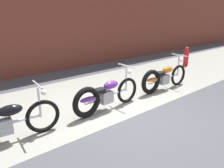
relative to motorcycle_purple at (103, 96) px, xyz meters
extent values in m
plane|color=#47474C|center=(0.26, -0.69, -0.40)|extent=(80.00, 80.00, 0.00)
cube|color=gray|center=(0.26, 1.06, -0.40)|extent=(36.00, 3.50, 0.01)
torus|color=black|center=(-1.51, -0.01, -0.06)|extent=(0.68, 0.14, 0.68)
cylinder|color=silver|center=(-2.16, 0.05, -0.02)|extent=(1.23, 0.17, 0.06)
cube|color=#99999E|center=(-2.24, 0.06, -0.06)|extent=(0.34, 0.25, 0.28)
ellipsoid|color=black|center=(-2.08, 0.04, 0.22)|extent=(0.46, 0.23, 0.20)
cylinder|color=silver|center=(-1.55, 0.00, 0.25)|extent=(0.05, 0.05, 0.62)
cylinder|color=silver|center=(-1.55, 0.00, 0.61)|extent=(0.08, 0.58, 0.03)
sphere|color=white|center=(-1.45, -0.01, 0.43)|extent=(0.11, 0.11, 0.11)
torus|color=black|center=(0.81, 0.03, -0.06)|extent=(0.68, 0.10, 0.68)
torus|color=black|center=(-0.49, -0.02, -0.03)|extent=(0.73, 0.16, 0.73)
cylinder|color=silver|center=(0.16, 0.00, -0.02)|extent=(1.24, 0.10, 0.06)
cube|color=#99999E|center=(0.08, 0.00, -0.06)|extent=(0.33, 0.23, 0.28)
ellipsoid|color=#6B2D93|center=(0.24, 0.01, 0.22)|extent=(0.45, 0.21, 0.20)
ellipsoid|color=#6B2D93|center=(-0.44, -0.02, 0.03)|extent=(0.45, 0.20, 0.10)
cube|color=black|center=(-0.12, -0.01, 0.16)|extent=(0.29, 0.21, 0.08)
cylinder|color=silver|center=(0.77, 0.03, 0.25)|extent=(0.05, 0.05, 0.62)
cylinder|color=silver|center=(0.77, 0.03, 0.61)|extent=(0.05, 0.58, 0.03)
sphere|color=white|center=(0.87, 0.03, 0.43)|extent=(0.11, 0.11, 0.11)
cylinder|color=silver|center=(-0.17, 0.14, -0.14)|extent=(0.55, 0.08, 0.06)
torus|color=black|center=(3.09, 0.02, -0.06)|extent=(0.68, 0.10, 0.68)
torus|color=black|center=(1.79, 0.06, -0.03)|extent=(0.73, 0.15, 0.73)
cylinder|color=silver|center=(2.44, 0.04, -0.02)|extent=(1.24, 0.10, 0.06)
cube|color=#99999E|center=(2.36, 0.04, -0.06)|extent=(0.33, 0.23, 0.28)
ellipsoid|color=orange|center=(2.52, 0.04, 0.22)|extent=(0.45, 0.20, 0.20)
ellipsoid|color=orange|center=(1.84, 0.06, 0.03)|extent=(0.45, 0.19, 0.10)
cube|color=black|center=(2.16, 0.05, 0.16)|extent=(0.29, 0.21, 0.08)
cylinder|color=silver|center=(3.05, 0.02, 0.25)|extent=(0.05, 0.05, 0.62)
cylinder|color=silver|center=(3.05, 0.02, 0.61)|extent=(0.05, 0.58, 0.03)
sphere|color=white|center=(3.15, 0.02, 0.43)|extent=(0.11, 0.11, 0.11)
cylinder|color=silver|center=(2.13, 0.20, -0.14)|extent=(0.55, 0.08, 0.06)
cylinder|color=red|center=(5.80, 1.45, -0.05)|extent=(0.22, 0.22, 0.70)
sphere|color=red|center=(5.80, 1.45, 0.34)|extent=(0.20, 0.20, 0.20)
camera|label=1|loc=(-2.96, -3.88, 1.90)|focal=35.08mm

